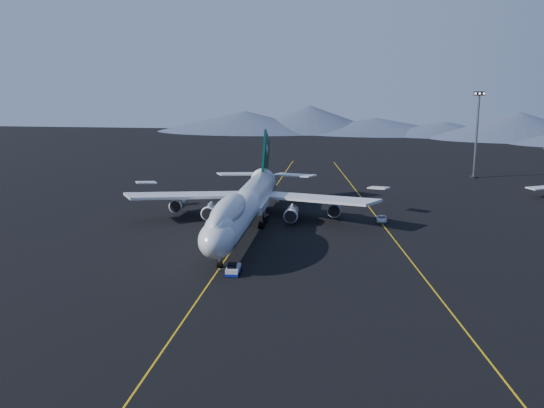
# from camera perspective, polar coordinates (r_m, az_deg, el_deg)

# --- Properties ---
(ground) EXTENTS (500.00, 500.00, 0.00)m
(ground) POSITION_cam_1_polar(r_m,az_deg,el_deg) (133.11, -2.51, -2.48)
(ground) COLOR black
(ground) RESTS_ON ground
(taxiway_line_main) EXTENTS (0.25, 220.00, 0.01)m
(taxiway_line_main) POSITION_cam_1_polar(r_m,az_deg,el_deg) (133.11, -2.51, -2.48)
(taxiway_line_main) COLOR gold
(taxiway_line_main) RESTS_ON ground
(taxiway_line_side) EXTENTS (28.08, 198.09, 0.01)m
(taxiway_line_side) POSITION_cam_1_polar(r_m,az_deg,el_deg) (141.11, 10.30, -1.82)
(taxiway_line_side) COLOR gold
(taxiway_line_side) RESTS_ON ground
(boeing_747) EXTENTS (59.62, 72.43, 19.37)m
(boeing_747) POSITION_cam_1_polar(r_m,az_deg,el_deg) (131.80, -2.53, -0.03)
(boeing_747) COLOR silver
(boeing_747) RESTS_ON ground
(pushback_tug) EXTENTS (2.80, 4.66, 1.98)m
(pushback_tug) POSITION_cam_1_polar(r_m,az_deg,el_deg) (104.57, -3.67, -6.23)
(pushback_tug) COLOR silver
(pushback_tug) RESTS_ON ground
(service_van) EXTENTS (2.37, 5.13, 1.43)m
(service_van) POSITION_cam_1_polar(r_m,az_deg,el_deg) (142.80, 10.27, -1.37)
(service_van) COLOR white
(service_van) RESTS_ON ground
(floodlight_mast) EXTENTS (3.48, 2.61, 28.16)m
(floodlight_mast) POSITION_cam_1_polar(r_m,az_deg,el_deg) (210.28, 18.70, 6.22)
(floodlight_mast) COLOR black
(floodlight_mast) RESTS_ON ground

